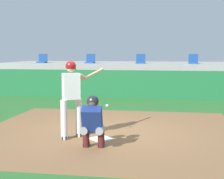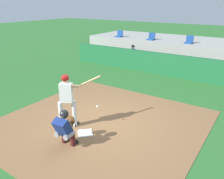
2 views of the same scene
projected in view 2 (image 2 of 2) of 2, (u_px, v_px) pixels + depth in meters
ground_plane at (100, 123)px, 7.83m from camera, size 80.00×80.00×0.00m
dirt_infield at (100, 123)px, 7.83m from camera, size 6.40×6.40×0.01m
home_plate at (85, 133)px, 7.20m from camera, size 0.62×0.62×0.02m
batter_at_plate at (68, 98)px, 7.23m from camera, size 0.80×1.31×1.80m
catcher_crouched at (65, 127)px, 6.40m from camera, size 0.51×1.79×1.13m
dugout_wall at (171, 65)px, 12.66m from camera, size 13.00×0.30×1.20m
dugout_bench at (177, 68)px, 13.57m from camera, size 11.80×0.44×0.45m
dugout_player_0 at (132, 55)px, 14.84m from camera, size 0.49×0.70×1.30m
stands_platform at (194, 50)px, 16.04m from camera, size 15.00×4.40×1.40m
stadium_seat_0 at (119, 35)px, 17.29m from camera, size 0.46×0.46×0.48m
stadium_seat_1 at (151, 38)px, 15.93m from camera, size 0.46×0.46×0.48m
stadium_seat_2 at (189, 41)px, 14.57m from camera, size 0.46×0.46×0.48m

